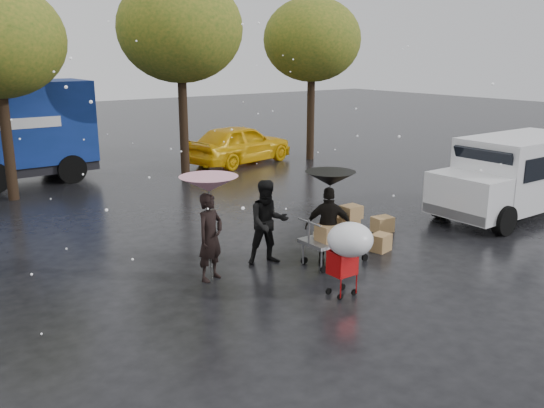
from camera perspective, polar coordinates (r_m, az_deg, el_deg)
ground at (r=12.24m, az=3.07°, el=-6.53°), size 90.00×90.00×0.00m
person_pink at (r=11.51m, az=-6.13°, el=-3.29°), size 0.75×0.62×1.78m
person_middle at (r=12.32m, az=-0.40°, el=-1.83°), size 1.08×0.97×1.84m
person_black at (r=12.24m, az=5.67°, el=-2.29°), size 1.03×0.99×1.73m
umbrella_pink at (r=11.22m, az=-6.28°, el=1.99°), size 1.15×1.15×2.13m
umbrella_black at (r=11.98m, az=5.79°, el=2.50°), size 1.06×1.06×2.06m
vendor_cart at (r=12.53m, az=6.62°, el=-2.59°), size 1.52×0.80×1.27m
shopping_cart at (r=10.62m, az=7.63°, el=-3.91°), size 0.84×0.84×1.46m
white_van at (r=17.34m, az=22.83°, el=2.70°), size 4.91×2.18×2.20m
box_ground_near at (r=13.53m, az=10.72°, el=-3.77°), size 0.51×0.44×0.40m
box_ground_far at (r=14.97m, az=10.88°, el=-1.98°), size 0.54×0.44×0.39m
yellow_taxi at (r=23.74m, az=-3.22°, el=5.97°), size 5.06×2.87×1.62m
tree_row at (r=20.01m, az=-16.95°, el=15.84°), size 21.60×4.40×7.12m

